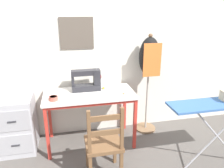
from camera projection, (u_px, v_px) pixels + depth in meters
name	position (u px, v px, depth m)	size (l,w,h in m)	color
ground_plane	(94.00, 155.00, 2.90)	(14.00, 14.00, 0.00)	#5B5651
wall_back	(85.00, 50.00, 3.10)	(10.00, 0.07, 2.55)	silver
sewing_table	(90.00, 100.00, 2.95)	(1.22, 0.61, 0.76)	silver
sewing_machine	(88.00, 81.00, 3.00)	(0.41, 0.15, 0.32)	#28282D
fabric_bowl	(53.00, 98.00, 2.70)	(0.11, 0.11, 0.05)	#B25647
scissors	(126.00, 94.00, 2.91)	(0.14, 0.07, 0.01)	silver
thread_spool_near_machine	(103.00, 88.00, 3.07)	(0.04, 0.04, 0.04)	yellow
wooden_chair	(104.00, 144.00, 2.41)	(0.40, 0.38, 0.91)	brown
filing_cabinet	(18.00, 124.00, 2.92)	(0.45, 0.51, 0.76)	#B7B7BC
dress_form	(149.00, 63.00, 3.16)	(0.32, 0.32, 1.51)	#846647
ironing_board	(222.00, 106.00, 2.46)	(1.26, 0.30, 0.86)	#3D6BAD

